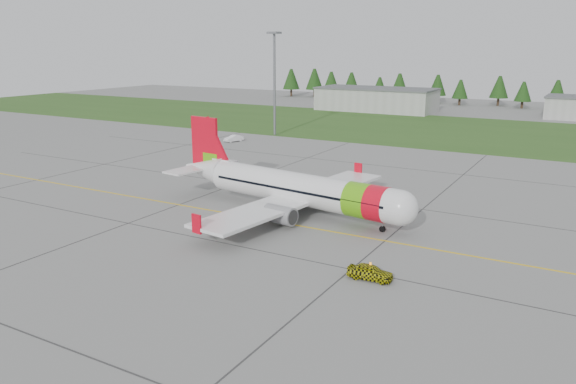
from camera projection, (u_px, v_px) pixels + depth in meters
The scene contains 9 objects.
ground at pixel (249, 248), 50.80m from camera, with size 320.00×320.00×0.00m, color gray.
aircraft at pixel (296, 189), 60.88m from camera, with size 31.26×29.06×9.49m.
follow_me_car at pixel (371, 258), 43.64m from camera, with size 1.45×1.23×3.61m, color #D4D20B.
service_van at pixel (234, 132), 106.58m from camera, with size 1.35×1.27×3.87m, color white.
grass_strip at pixel (461, 131), 119.78m from camera, with size 320.00×50.00×0.03m, color #30561E.
taxi_guideline at pixel (292, 225), 57.53m from camera, with size 120.00×0.25×0.02m, color gold.
hangar_west at pixel (376, 100), 156.90m from camera, with size 32.00×14.00×6.00m, color #A8A8A3.
floodlight_mast at pixel (275, 86), 112.34m from camera, with size 0.50×0.50×20.00m, color slate.
treeline at pixel (506, 90), 165.63m from camera, with size 160.00×8.00×10.00m, color #1C3F14, non-canonical shape.
Camera 1 is at (26.66, -39.88, 17.83)m, focal length 35.00 mm.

